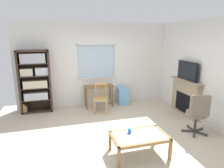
{
  "coord_description": "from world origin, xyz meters",
  "views": [
    {
      "loc": [
        -1.16,
        -4.04,
        2.28
      ],
      "look_at": [
        0.16,
        0.74,
        1.05
      ],
      "focal_mm": 31.58,
      "sensor_mm": 36.0,
      "label": 1
    }
  ],
  "objects": [
    {
      "name": "sippy_cup",
      "position": [
        0.12,
        -0.72,
        0.46
      ],
      "size": [
        0.07,
        0.07,
        0.09
      ],
      "primitive_type": "cylinder",
      "color": "#337FD6",
      "rests_on": "coffee_table"
    },
    {
      "name": "ground",
      "position": [
        0.0,
        0.0,
        -0.01
      ],
      "size": [
        5.95,
        5.68,
        0.02
      ],
      "primitive_type": "cube",
      "color": "beige"
    },
    {
      "name": "plastic_drawer_unit",
      "position": [
        0.89,
        2.04,
        0.29
      ],
      "size": [
        0.35,
        0.4,
        0.58
      ],
      "primitive_type": "cube",
      "color": "#72ADDB",
      "rests_on": "ground"
    },
    {
      "name": "desk_under_window",
      "position": [
        0.06,
        1.99,
        0.58
      ],
      "size": [
        0.95,
        0.38,
        0.71
      ],
      "color": "brown",
      "rests_on": "ground"
    },
    {
      "name": "tv",
      "position": [
        2.36,
        0.68,
        1.31
      ],
      "size": [
        0.06,
        0.84,
        0.53
      ],
      "color": "black",
      "rests_on": "fireplace"
    },
    {
      "name": "office_chair",
      "position": [
        1.89,
        -0.46,
        0.55
      ],
      "size": [
        0.58,
        0.62,
        1.0
      ],
      "color": "#7A6B5B",
      "rests_on": "ground"
    },
    {
      "name": "fireplace",
      "position": [
        2.38,
        0.68,
        0.53
      ],
      "size": [
        0.26,
        1.22,
        1.05
      ],
      "color": "tan",
      "rests_on": "ground"
    },
    {
      "name": "wall_back_with_window",
      "position": [
        -0.01,
        2.34,
        1.34
      ],
      "size": [
        4.95,
        0.15,
        2.69
      ],
      "color": "silver",
      "rests_on": "ground"
    },
    {
      "name": "coffee_table",
      "position": [
        0.26,
        -0.86,
        0.36
      ],
      "size": [
        1.06,
        0.65,
        0.41
      ],
      "color": "#8C9E99",
      "rests_on": "ground"
    },
    {
      "name": "bookshelf",
      "position": [
        -1.85,
        2.1,
        1.02
      ],
      "size": [
        0.9,
        0.38,
        1.88
      ],
      "color": "#38281E",
      "rests_on": "ground"
    },
    {
      "name": "wall_right",
      "position": [
        2.53,
        0.0,
        1.35
      ],
      "size": [
        0.12,
        4.88,
        2.69
      ],
      "primitive_type": "cube",
      "color": "silver",
      "rests_on": "ground"
    },
    {
      "name": "wooden_chair",
      "position": [
        0.01,
        1.48,
        0.46
      ],
      "size": [
        0.51,
        0.5,
        0.9
      ],
      "color": "tan",
      "rests_on": "ground"
    }
  ]
}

